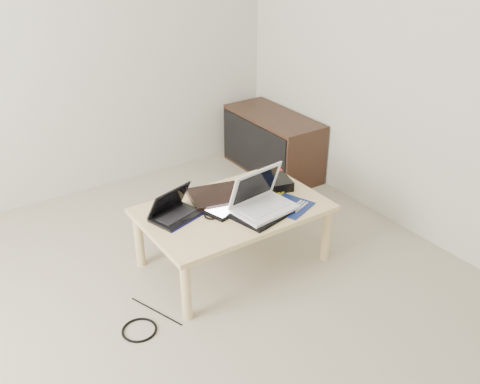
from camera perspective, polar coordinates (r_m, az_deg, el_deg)
ground at (r=2.82m, az=-8.39°, el=-17.45°), size 4.00×4.00×0.00m
room_shell at (r=2.02m, az=-11.84°, el=18.26°), size 4.20×4.20×2.70m
coffee_table at (r=3.25m, az=-0.74°, el=-2.39°), size 1.10×0.70×0.40m
media_cabinet at (r=4.50m, az=3.43°, el=5.19°), size 0.41×0.90×0.50m
book at (r=3.32m, az=-2.48°, el=-0.43°), size 0.38×0.34×0.03m
netbook at (r=3.13m, az=-7.04°, el=-2.02°), size 0.32×0.27×0.18m
tablet at (r=3.20m, az=-1.68°, el=-1.77°), size 0.29×0.25×0.01m
remote at (r=3.32m, az=0.67°, el=-0.54°), size 0.08×0.21×0.02m
neoprene_sleeve at (r=3.15m, az=2.48°, el=-2.22°), size 0.40×0.33×0.02m
white_laptop at (r=3.15m, az=2.30°, el=-0.93°), size 0.38×0.29×0.25m
motherboard at (r=3.27m, az=4.72°, el=-1.27°), size 0.34×0.37×0.01m
gpu_box at (r=3.50m, az=3.77°, el=1.36°), size 0.22×0.32×0.06m
cable_coil at (r=3.14m, az=-3.01°, el=-2.51°), size 0.12×0.12×0.01m
floor_cable_coil at (r=2.99m, az=-10.69°, el=-14.26°), size 0.20×0.20×0.01m
floor_cable_trail at (r=3.10m, az=-8.92°, el=-12.46°), size 0.14×0.36×0.01m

